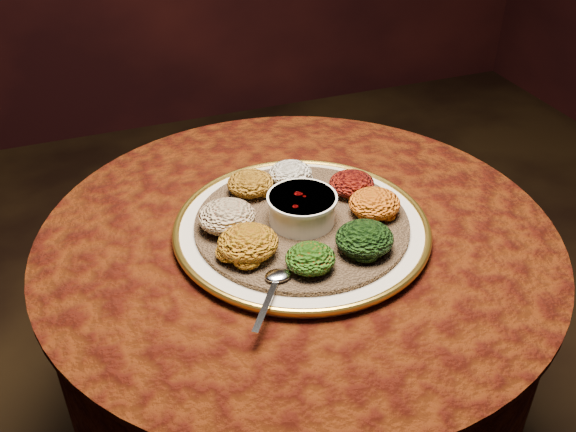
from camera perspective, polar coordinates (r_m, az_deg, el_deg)
name	(u,v)px	position (r m, az deg, el deg)	size (l,w,h in m)	color
table	(297,304)	(1.30, 0.84, -7.79)	(0.96, 0.96, 0.73)	black
platter	(302,228)	(1.17, 1.22, -1.05)	(0.51, 0.51, 0.02)	beige
injera	(302,223)	(1.17, 1.23, -0.62)	(0.39, 0.39, 0.01)	brown
stew_bowl	(302,207)	(1.15, 1.25, 0.82)	(0.13, 0.13, 0.05)	white
spoon	(276,280)	(1.03, -1.03, -5.68)	(0.10, 0.13, 0.01)	silver
portion_ayib	(290,173)	(1.26, 0.21, 3.84)	(0.09, 0.08, 0.04)	white
portion_kitfo	(352,183)	(1.24, 5.68, 2.89)	(0.09, 0.08, 0.04)	black
portion_tikil	(375,203)	(1.18, 7.71, 1.12)	(0.10, 0.09, 0.05)	#A66B0D
portion_gomen	(365,239)	(1.09, 6.82, -2.01)	(0.10, 0.10, 0.05)	black
portion_mixveg	(310,258)	(1.04, 2.00, -3.79)	(0.08, 0.08, 0.04)	#A8300A
portion_kik	(248,243)	(1.07, -3.57, -2.40)	(0.10, 0.10, 0.05)	#9B540D
portion_timatim	(227,216)	(1.14, -5.47, -0.03)	(0.10, 0.10, 0.05)	maroon
portion_shiro	(250,183)	(1.23, -3.38, 2.91)	(0.09, 0.09, 0.04)	#9B6312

